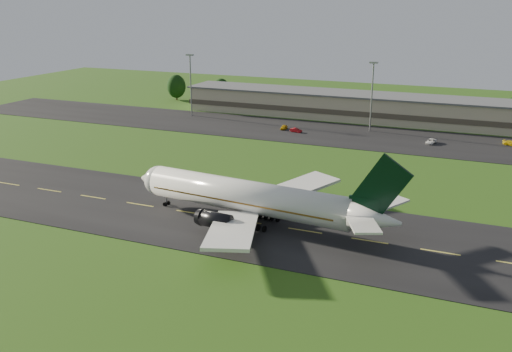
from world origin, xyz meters
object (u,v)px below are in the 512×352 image
at_px(airliner, 251,198).
at_px(service_vehicle_a, 284,127).
at_px(light_mast_centre, 372,88).
at_px(service_vehicle_c, 431,141).
at_px(service_vehicle_d, 511,143).
at_px(light_mast_west, 191,78).
at_px(service_vehicle_b, 296,130).
at_px(terminal, 385,109).

height_order(airliner, service_vehicle_a, airliner).
xyz_separation_m(light_mast_centre, service_vehicle_a, (-24.20, -7.92, -11.99)).
xyz_separation_m(airliner, service_vehicle_c, (22.49, 71.17, -3.93)).
height_order(service_vehicle_a, service_vehicle_d, service_vehicle_a).
relative_size(light_mast_centre, service_vehicle_c, 4.51).
bearing_deg(light_mast_west, airliner, -54.97).
bearing_deg(service_vehicle_b, service_vehicle_a, 73.81).
bearing_deg(airliner, service_vehicle_a, 111.12).
relative_size(airliner, terminal, 0.35).
xyz_separation_m(terminal, service_vehicle_c, (17.23, -25.09, -3.26)).
distance_m(airliner, service_vehicle_a, 75.08).
bearing_deg(light_mast_centre, terminal, 85.05).
xyz_separation_m(terminal, light_mast_centre, (-1.40, -16.18, 8.75)).
bearing_deg(service_vehicle_d, service_vehicle_b, 116.19).
relative_size(light_mast_west, service_vehicle_c, 4.51).
bearing_deg(service_vehicle_d, terminal, 81.88).
distance_m(terminal, service_vehicle_c, 30.61).
relative_size(light_mast_west, service_vehicle_b, 5.72).
bearing_deg(service_vehicle_a, light_mast_west, 163.01).
bearing_deg(terminal, service_vehicle_a, -136.73).
distance_m(light_mast_west, service_vehicle_b, 43.39).
bearing_deg(light_mast_west, service_vehicle_a, -12.47).
distance_m(terminal, service_vehicle_d, 41.94).
bearing_deg(terminal, service_vehicle_c, -55.53).
distance_m(airliner, service_vehicle_b, 71.76).
height_order(light_mast_west, service_vehicle_d, light_mast_west).
bearing_deg(light_mast_centre, service_vehicle_d, -4.38).
bearing_deg(service_vehicle_a, service_vehicle_c, -5.85).
relative_size(light_mast_centre, service_vehicle_a, 5.39).
relative_size(service_vehicle_a, service_vehicle_b, 1.06).
height_order(terminal, light_mast_west, light_mast_west).
relative_size(airliner, light_mast_centre, 2.52).
xyz_separation_m(airliner, service_vehicle_a, (-20.34, 72.16, -3.92)).
xyz_separation_m(service_vehicle_a, service_vehicle_d, (62.78, 4.96, -0.02)).
relative_size(terminal, light_mast_west, 7.13).
height_order(terminal, service_vehicle_a, terminal).
distance_m(terminal, service_vehicle_a, 35.31).
height_order(airliner, service_vehicle_c, airliner).
bearing_deg(service_vehicle_a, terminal, 38.75).
bearing_deg(light_mast_west, terminal, 14.76).
bearing_deg(service_vehicle_b, service_vehicle_c, -78.24).
xyz_separation_m(terminal, light_mast_west, (-61.40, -16.18, 8.75)).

